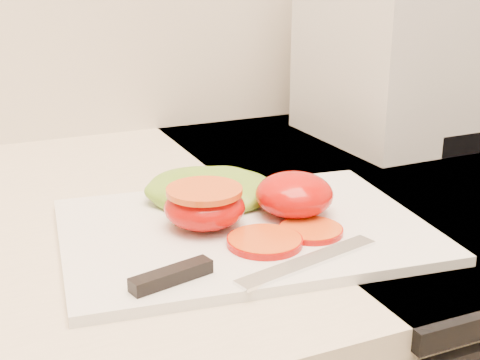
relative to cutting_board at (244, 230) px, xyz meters
name	(u,v)px	position (x,y,z in m)	size (l,w,h in m)	color
cutting_board	(244,230)	(0.00, 0.00, 0.00)	(0.36, 0.26, 0.01)	silver
tomato_half_dome	(294,194)	(0.06, 0.01, 0.03)	(0.08, 0.08, 0.04)	#B20100
tomato_half_cut	(205,205)	(-0.04, 0.01, 0.03)	(0.08, 0.08, 0.04)	#B20100
tomato_slice_0	(265,241)	(0.00, -0.05, 0.01)	(0.07, 0.07, 0.01)	orange
tomato_slice_1	(311,230)	(0.05, -0.04, 0.01)	(0.06, 0.06, 0.01)	orange
lettuce_leaf_0	(211,190)	(-0.01, 0.08, 0.02)	(0.14, 0.10, 0.03)	olive
knife	(227,270)	(-0.06, -0.09, 0.01)	(0.24, 0.06, 0.01)	silver
appliance	(394,37)	(0.35, 0.25, 0.15)	(0.20, 0.25, 0.30)	silver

